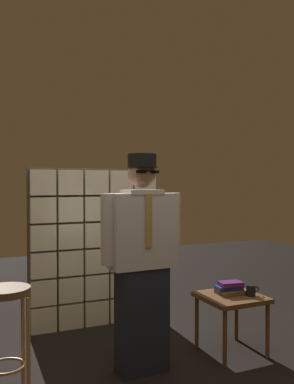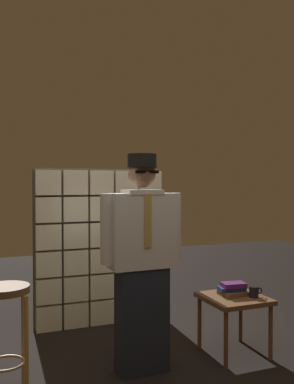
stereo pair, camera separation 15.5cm
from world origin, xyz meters
name	(u,v)px [view 1 (the left image)]	position (x,y,z in m)	size (l,w,h in m)	color
glass_block_wall	(96,248)	(0.00, 1.50, 0.82)	(1.40, 0.10, 1.67)	beige
standing_person	(142,259)	(0.01, 0.30, 0.90)	(0.69, 0.29, 1.73)	#1E2333
bar_stool	(5,316)	(-1.02, 0.29, 0.58)	(0.34, 0.34, 0.78)	brown
side_table	(231,303)	(0.88, 0.31, 0.44)	(0.52, 0.52, 0.51)	brown
book_stack	(230,288)	(0.89, 0.35, 0.56)	(0.25, 0.20, 0.11)	brown
coffee_mug	(251,290)	(1.02, 0.22, 0.56)	(0.13, 0.08, 0.09)	black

